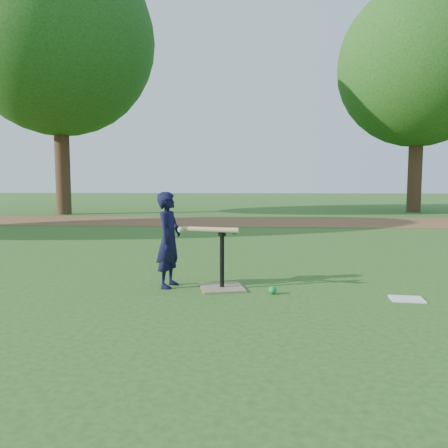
{
  "coord_description": "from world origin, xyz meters",
  "views": [
    {
      "loc": [
        0.58,
        -4.67,
        1.11
      ],
      "look_at": [
        0.25,
        0.07,
        0.65
      ],
      "focal_mm": 35.0,
      "sensor_mm": 36.0,
      "label": 1
    }
  ],
  "objects": [
    {
      "name": "tree_left",
      "position": [
        -6.0,
        10.0,
        5.87
      ],
      "size": [
        6.4,
        6.4,
        9.08
      ],
      "color": "#382316",
      "rests_on": "ground"
    },
    {
      "name": "clipboard",
      "position": [
        2.03,
        -0.53,
        0.01
      ],
      "size": [
        0.32,
        0.26,
        0.01
      ],
      "primitive_type": "cube",
      "rotation": [
        0.0,
        0.0,
        -0.09
      ],
      "color": "white",
      "rests_on": "ground"
    },
    {
      "name": "child",
      "position": [
        -0.32,
        -0.17,
        0.5
      ],
      "size": [
        0.31,
        0.41,
        1.01
      ],
      "primitive_type": "imported",
      "rotation": [
        0.0,
        0.0,
        1.38
      ],
      "color": "black",
      "rests_on": "ground"
    },
    {
      "name": "swing_action",
      "position": [
        0.15,
        -0.24,
        0.62
      ],
      "size": [
        0.63,
        0.18,
        0.09
      ],
      "color": "tan",
      "rests_on": "ground"
    },
    {
      "name": "ground",
      "position": [
        0.0,
        0.0,
        0.0
      ],
      "size": [
        80.0,
        80.0,
        0.0
      ],
      "primitive_type": "plane",
      "color": "#285116",
      "rests_on": "ground"
    },
    {
      "name": "dirt_strip",
      "position": [
        0.0,
        7.5,
        0.01
      ],
      "size": [
        24.0,
        3.0,
        0.01
      ],
      "primitive_type": "cube",
      "color": "brown",
      "rests_on": "ground"
    },
    {
      "name": "tree_right",
      "position": [
        6.5,
        12.0,
        5.29
      ],
      "size": [
        5.8,
        5.8,
        8.21
      ],
      "color": "#382316",
      "rests_on": "ground"
    },
    {
      "name": "batting_tee",
      "position": [
        0.25,
        -0.23,
        0.11
      ],
      "size": [
        0.52,
        0.52,
        0.61
      ],
      "color": "#827552",
      "rests_on": "ground"
    },
    {
      "name": "wiffle_ball_ground",
      "position": [
        0.77,
        -0.41,
        0.04
      ],
      "size": [
        0.08,
        0.08,
        0.08
      ],
      "primitive_type": "sphere",
      "color": "#0C8E3B",
      "rests_on": "ground"
    }
  ]
}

